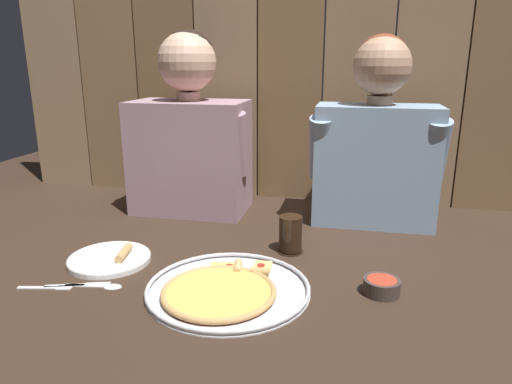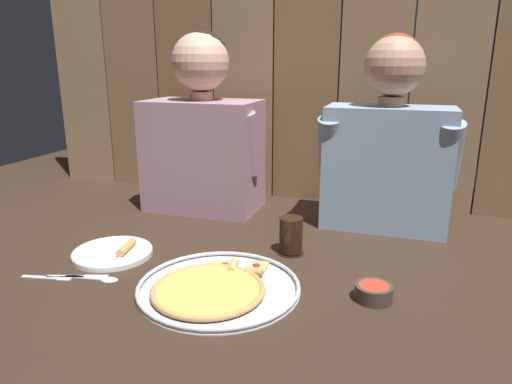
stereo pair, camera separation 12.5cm
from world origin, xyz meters
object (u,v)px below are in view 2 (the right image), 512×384
(dinner_plate, at_px, (113,252))
(diner_right, at_px, (388,142))
(pizza_tray, at_px, (215,287))
(diner_left, at_px, (203,131))
(drinking_glass, at_px, (291,236))
(dipping_bowl, at_px, (374,292))

(dinner_plate, bearing_deg, diner_right, 34.48)
(pizza_tray, bearing_deg, diner_left, 116.21)
(pizza_tray, xyz_separation_m, diner_left, (-0.29, 0.58, 0.27))
(drinking_glass, xyz_separation_m, dipping_bowl, (0.24, -0.20, -0.03))
(dinner_plate, height_order, drinking_glass, drinking_glass)
(drinking_glass, height_order, diner_right, diner_right)
(dipping_bowl, bearing_deg, pizza_tray, -168.59)
(diner_left, distance_m, diner_right, 0.63)
(dipping_bowl, bearing_deg, drinking_glass, 140.48)
(dinner_plate, bearing_deg, drinking_glass, 20.04)
(diner_left, bearing_deg, diner_right, -0.06)
(diner_right, bearing_deg, diner_left, 179.94)
(pizza_tray, distance_m, diner_left, 0.70)
(dipping_bowl, height_order, diner_left, diner_left)
(pizza_tray, relative_size, dipping_bowl, 4.54)
(pizza_tray, height_order, diner_left, diner_left)
(pizza_tray, relative_size, drinking_glass, 3.67)
(dipping_bowl, bearing_deg, diner_right, 91.09)
(dinner_plate, xyz_separation_m, dipping_bowl, (0.71, -0.03, 0.01))
(dinner_plate, xyz_separation_m, diner_left, (0.06, 0.48, 0.27))
(diner_left, relative_size, diner_right, 1.03)
(pizza_tray, distance_m, dipping_bowl, 0.37)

